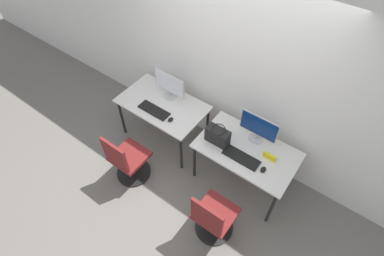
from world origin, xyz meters
TOP-DOWN VIEW (x-y plane):
  - ground_plane at (0.00, 0.00)m, footprint 20.00×20.00m
  - wall_back at (0.00, 0.87)m, footprint 12.00×0.05m
  - desk_left at (-0.68, 0.37)m, footprint 1.24×0.74m
  - monitor_left at (-0.68, 0.55)m, footprint 0.50×0.19m
  - keyboard_left at (-0.68, 0.19)m, footprint 0.46×0.17m
  - mouse_left at (-0.39, 0.19)m, footprint 0.06×0.09m
  - office_chair_left at (-0.61, -0.48)m, footprint 0.48×0.48m
  - desk_right at (0.68, 0.37)m, footprint 1.24×0.74m
  - monitor_right at (0.68, 0.59)m, footprint 0.50×0.19m
  - keyboard_right at (0.68, 0.22)m, footprint 0.46×0.17m
  - mouse_right at (0.98, 0.22)m, footprint 0.06×0.09m
  - office_chair_right at (0.76, -0.48)m, footprint 0.48×0.48m
  - handbag at (0.31, 0.26)m, footprint 0.30×0.18m
  - placard_right at (0.95, 0.41)m, footprint 0.16×0.03m

SIDE VIEW (x-z plane):
  - ground_plane at x=0.00m, z-range 0.00..0.00m
  - office_chair_left at x=-0.61m, z-range -0.08..0.80m
  - office_chair_right at x=0.76m, z-range -0.08..0.80m
  - desk_left at x=-0.68m, z-range 0.29..1.01m
  - desk_right at x=0.68m, z-range 0.29..1.01m
  - keyboard_left at x=-0.68m, z-range 0.72..0.74m
  - keyboard_right at x=0.68m, z-range 0.72..0.74m
  - mouse_left at x=-0.39m, z-range 0.72..0.75m
  - mouse_right at x=0.98m, z-range 0.72..0.75m
  - placard_right at x=0.95m, z-range 0.72..0.80m
  - handbag at x=0.31m, z-range 0.71..0.96m
  - monitor_left at x=-0.68m, z-range 0.73..1.12m
  - monitor_right at x=0.68m, z-range 0.73..1.12m
  - wall_back at x=0.00m, z-range 0.00..2.80m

